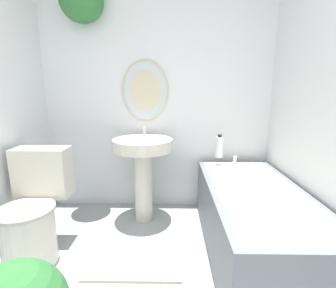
% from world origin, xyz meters
% --- Properties ---
extents(wall_back, '(2.40, 0.39, 2.40)m').
position_xyz_m(wall_back, '(-0.11, 2.33, 1.33)').
color(wall_back, silver).
rests_on(wall_back, ground_plane).
extents(toilet, '(0.41, 0.57, 0.80)m').
position_xyz_m(toilet, '(-0.87, 1.46, 0.35)').
color(toilet, beige).
rests_on(toilet, ground_plane).
extents(pedestal_sink, '(0.55, 0.55, 0.90)m').
position_xyz_m(pedestal_sink, '(-0.13, 2.01, 0.59)').
color(pedestal_sink, beige).
rests_on(pedestal_sink, ground_plane).
extents(bathtub, '(0.70, 1.48, 0.59)m').
position_xyz_m(bathtub, '(0.77, 1.53, 0.27)').
color(bathtub, slate).
rests_on(bathtub, ground_plane).
extents(shampoo_bottle, '(0.07, 0.07, 0.22)m').
position_xyz_m(shampoo_bottle, '(0.61, 2.15, 0.70)').
color(shampoo_bottle, white).
rests_on(shampoo_bottle, bathtub).
extents(bath_mat, '(0.68, 0.32, 0.02)m').
position_xyz_m(bath_mat, '(-0.13, 1.34, 0.01)').
color(bath_mat, '#B7A88E').
rests_on(bath_mat, ground_plane).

